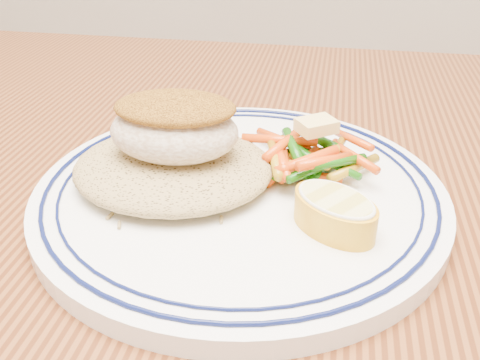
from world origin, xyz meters
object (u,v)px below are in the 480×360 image
(dining_table, at_px, (269,325))
(plate, at_px, (240,192))
(rice_pilaf, at_px, (173,164))
(fish_fillet, at_px, (174,126))
(lemon_wedge, at_px, (335,211))
(vegetable_pile, at_px, (306,158))

(dining_table, relative_size, plate, 4.98)
(rice_pilaf, height_order, fish_fillet, fish_fillet)
(plate, xyz_separation_m, lemon_wedge, (0.07, -0.04, 0.02))
(plate, bearing_deg, lemon_wedge, -31.33)
(plate, xyz_separation_m, rice_pilaf, (-0.05, -0.00, 0.02))
(rice_pilaf, distance_m, fish_fillet, 0.03)
(dining_table, bearing_deg, lemon_wedge, -22.91)
(vegetable_pile, distance_m, lemon_wedge, 0.07)
(dining_table, xyz_separation_m, fish_fillet, (-0.07, 0.02, 0.16))
(fish_fillet, bearing_deg, lemon_wedge, -19.15)
(dining_table, bearing_deg, fish_fillet, 163.01)
(rice_pilaf, bearing_deg, plate, 0.79)
(vegetable_pile, relative_size, lemon_wedge, 1.40)
(dining_table, distance_m, plate, 0.11)
(fish_fillet, height_order, lemon_wedge, fish_fillet)
(dining_table, distance_m, rice_pilaf, 0.15)
(plate, distance_m, rice_pilaf, 0.05)
(plate, bearing_deg, fish_fillet, -177.75)
(rice_pilaf, bearing_deg, dining_table, -17.08)
(fish_fillet, height_order, vegetable_pile, fish_fillet)
(vegetable_pile, bearing_deg, fish_fillet, -162.80)
(rice_pilaf, relative_size, lemon_wedge, 1.90)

